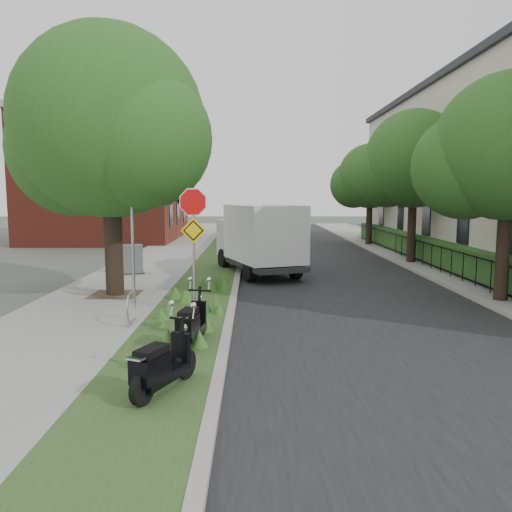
{
  "coord_description": "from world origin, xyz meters",
  "views": [
    {
      "loc": [
        0.07,
        -11.69,
        3.04
      ],
      "look_at": [
        0.15,
        2.5,
        1.3
      ],
      "focal_mm": 35.0,
      "sensor_mm": 36.0,
      "label": 1
    }
  ],
  "objects": [
    {
      "name": "kerb_far",
      "position": [
        6.5,
        10.0,
        0.07
      ],
      "size": [
        0.2,
        60.0,
        0.13
      ],
      "primitive_type": "cube",
      "color": "#9E9991",
      "rests_on": "ground"
    },
    {
      "name": "bare_post",
      "position": [
        -3.2,
        1.8,
        2.12
      ],
      "size": [
        0.08,
        0.08,
        4.0
      ],
      "color": "#A5A8AD",
      "rests_on": "ground"
    },
    {
      "name": "far_tree_a",
      "position": [
        6.94,
        2.05,
        4.13
      ],
      "size": [
        4.6,
        4.1,
        6.22
      ],
      "color": "black",
      "rests_on": "ground"
    },
    {
      "name": "brick_building",
      "position": [
        -9.5,
        22.0,
        4.21
      ],
      "size": [
        9.4,
        10.4,
        8.3
      ],
      "color": "maroon",
      "rests_on": "ground"
    },
    {
      "name": "hedge_far",
      "position": [
        7.9,
        10.0,
        0.67
      ],
      "size": [
        1.0,
        24.0,
        1.1
      ],
      "primitive_type": "cube",
      "color": "#20491A",
      "rests_on": "footpath_far"
    },
    {
      "name": "scooter_far",
      "position": [
        -1.32,
        -4.66,
        0.49
      ],
      "size": [
        0.8,
        1.5,
        0.76
      ],
      "color": "black",
      "rests_on": "ground"
    },
    {
      "name": "road",
      "position": [
        3.0,
        10.0,
        0.01
      ],
      "size": [
        7.0,
        60.0,
        0.01
      ],
      "primitive_type": "cube",
      "color": "black",
      "rests_on": "ground"
    },
    {
      "name": "fence_far",
      "position": [
        7.2,
        10.0,
        0.67
      ],
      "size": [
        0.04,
        24.0,
        1.0
      ],
      "color": "black",
      "rests_on": "ground"
    },
    {
      "name": "far_tree_c",
      "position": [
        6.94,
        18.04,
        3.95
      ],
      "size": [
        4.37,
        3.89,
        5.93
      ],
      "color": "black",
      "rests_on": "ground"
    },
    {
      "name": "sidewalk_near",
      "position": [
        -4.25,
        10.0,
        0.06
      ],
      "size": [
        3.5,
        60.0,
        0.12
      ],
      "primitive_type": "cube",
      "color": "gray",
      "rests_on": "ground"
    },
    {
      "name": "utility_cabinet",
      "position": [
        -4.41,
        6.76,
        0.64
      ],
      "size": [
        0.93,
        0.73,
        1.09
      ],
      "color": "#262628",
      "rests_on": "ground"
    },
    {
      "name": "footpath_far",
      "position": [
        8.2,
        10.0,
        0.06
      ],
      "size": [
        3.2,
        60.0,
        0.12
      ],
      "primitive_type": "cube",
      "color": "gray",
      "rests_on": "ground"
    },
    {
      "name": "kerb_near",
      "position": [
        -0.5,
        10.0,
        0.07
      ],
      "size": [
        0.2,
        60.0,
        0.13
      ],
      "primitive_type": "cube",
      "color": "#9E9991",
      "rests_on": "ground"
    },
    {
      "name": "ground",
      "position": [
        0.0,
        0.0,
        0.0
      ],
      "size": [
        120.0,
        120.0,
        0.0
      ],
      "primitive_type": "plane",
      "color": "#4C5147",
      "rests_on": "ground"
    },
    {
      "name": "scooter_near",
      "position": [
        -1.14,
        -2.26,
        0.49
      ],
      "size": [
        0.5,
        1.57,
        0.75
      ],
      "color": "black",
      "rests_on": "ground"
    },
    {
      "name": "street_tree_main",
      "position": [
        -4.08,
        2.86,
        4.8
      ],
      "size": [
        6.21,
        5.54,
        7.66
      ],
      "color": "black",
      "rests_on": "ground"
    },
    {
      "name": "verge",
      "position": [
        -1.5,
        10.0,
        0.06
      ],
      "size": [
        2.0,
        60.0,
        0.12
      ],
      "primitive_type": "cube",
      "color": "#2B4C20",
      "rests_on": "ground"
    },
    {
      "name": "sign_assembly",
      "position": [
        -1.4,
        0.58,
        2.33
      ],
      "size": [
        0.94,
        0.08,
        3.22
      ],
      "color": "#A5A8AD",
      "rests_on": "ground"
    },
    {
      "name": "box_truck",
      "position": [
        0.31,
        7.18,
        1.49
      ],
      "size": [
        3.52,
        5.39,
        2.28
      ],
      "color": "#262628",
      "rests_on": "ground"
    },
    {
      "name": "bike_hoop",
      "position": [
        -2.7,
        -0.6,
        0.5
      ],
      "size": [
        0.06,
        0.78,
        0.77
      ],
      "color": "#A5A8AD",
      "rests_on": "ground"
    },
    {
      "name": "far_tree_b",
      "position": [
        6.94,
        10.05,
        4.37
      ],
      "size": [
        4.83,
        4.31,
        6.56
      ],
      "color": "black",
      "rests_on": "ground"
    }
  ]
}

